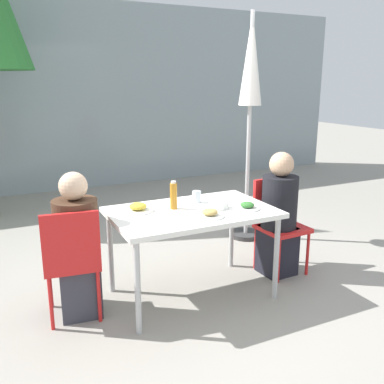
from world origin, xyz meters
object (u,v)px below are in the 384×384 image
chair_left (72,256)px  salad_bowl (219,205)px  chair_right (277,218)px  bottle (174,196)px  person_left (78,249)px  person_right (279,217)px  drinking_cup (197,197)px  closed_umbrella (251,82)px

chair_left → salad_bowl: size_ratio=5.60×
chair_right → bottle: size_ratio=3.78×
person_left → chair_right: (1.85, 0.02, -0.02)m
chair_right → salad_bowl: size_ratio=5.60×
person_left → person_right: size_ratio=0.98×
person_right → drinking_cup: 0.82m
person_left → salad_bowl: 1.16m
chair_left → person_left: (0.06, 0.07, 0.02)m
chair_left → chair_right: size_ratio=1.00×
person_right → drinking_cup: person_right is taller
chair_left → closed_umbrella: closed_umbrella is taller
bottle → person_right: bearing=-3.1°
chair_right → salad_bowl: bearing=10.6°
chair_left → person_left: person_left is taller
drinking_cup → chair_right: bearing=-3.9°
person_right → chair_right: bearing=-122.0°
chair_right → person_left: bearing=-2.2°
chair_left → person_left: 0.10m
chair_left → closed_umbrella: 2.64m
chair_right → salad_bowl: chair_right is taller
chair_left → salad_bowl: chair_left is taller
chair_left → person_right: (1.86, 0.01, 0.03)m
person_left → salad_bowl: (1.12, -0.15, 0.25)m
bottle → drinking_cup: size_ratio=2.28×
chair_right → closed_umbrella: bearing=-107.1°
closed_umbrella → salad_bowl: 1.71m
closed_umbrella → chair_right: bearing=-104.3°
chair_right → drinking_cup: size_ratio=8.60×
chair_left → person_right: person_right is taller
chair_right → salad_bowl: (-0.73, -0.17, 0.26)m
chair_left → chair_right: 1.91m
closed_umbrella → bottle: (-1.29, -0.89, -0.89)m
chair_right → drinking_cup: chair_right is taller
person_left → closed_umbrella: 2.56m
salad_bowl → chair_right: bearing=13.3°
closed_umbrella → salad_bowl: closed_umbrella is taller
person_left → chair_right: 1.85m
bottle → salad_bowl: bottle is taller
closed_umbrella → bottle: closed_umbrella is taller
person_left → bottle: (0.78, -0.01, 0.33)m
bottle → drinking_cup: bearing=18.5°
person_left → closed_umbrella: closed_umbrella is taller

